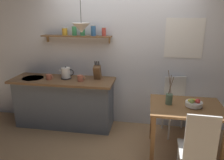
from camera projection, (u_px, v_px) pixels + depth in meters
name	position (u px, v px, depth m)	size (l,w,h in m)	color
ground_plane	(115.00, 138.00, 3.68)	(14.00, 14.00, 0.00)	#A87F56
back_wall	(133.00, 53.00, 3.87)	(6.80, 0.11, 2.70)	silver
kitchen_counter	(64.00, 102.00, 4.01)	(1.83, 0.63, 0.90)	slate
wall_shelf	(79.00, 34.00, 3.77)	(1.24, 0.20, 0.31)	brown
dining_table	(186.00, 114.00, 3.11)	(1.01, 0.78, 0.77)	brown
dining_chair_near	(198.00, 148.00, 2.50)	(0.41, 0.45, 1.01)	silver
dining_chair_far	(176.00, 103.00, 3.77)	(0.51, 0.51, 0.98)	white
fruit_bowl	(194.00, 103.00, 3.02)	(0.23, 0.23, 0.13)	silver
twig_vase	(169.00, 98.00, 3.11)	(0.10, 0.10, 0.50)	#567056
electric_kettle	(66.00, 73.00, 3.87)	(0.26, 0.18, 0.22)	black
knife_block	(97.00, 72.00, 3.82)	(0.12, 0.17, 0.33)	brown
coffee_mug_by_sink	(49.00, 77.00, 3.83)	(0.13, 0.10, 0.09)	#C6664C
coffee_mug_spare	(80.00, 78.00, 3.72)	(0.14, 0.09, 0.11)	#C6664C
pendant_lamp	(81.00, 28.00, 3.42)	(0.29, 0.29, 0.55)	black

